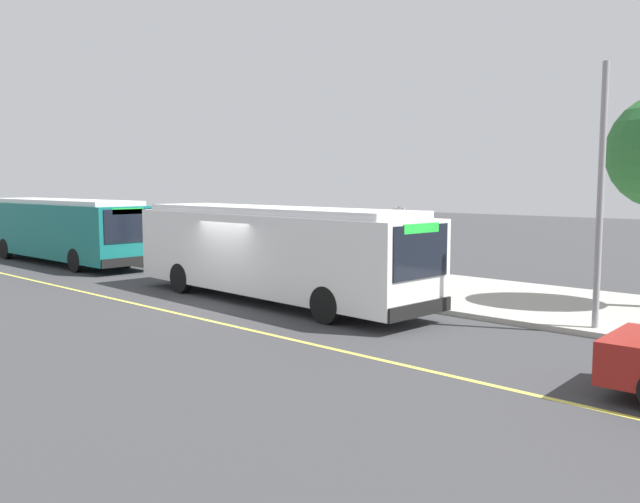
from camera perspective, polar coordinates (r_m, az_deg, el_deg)
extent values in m
plane|color=#38383A|center=(20.81, -7.68, -4.34)|extent=(120.00, 120.00, 0.00)
cube|color=#A8A399|center=(24.97, 3.05, -2.42)|extent=(44.00, 6.40, 0.15)
cube|color=#E0D64C|center=(19.52, -12.71, -5.10)|extent=(36.00, 0.14, 0.01)
cube|color=white|center=(20.61, -4.10, -0.05)|extent=(11.52, 3.08, 2.40)
cube|color=silver|center=(20.52, -4.13, 3.56)|extent=(10.60, 2.78, 0.20)
cube|color=black|center=(16.62, 8.71, -0.02)|extent=(0.14, 2.17, 1.34)
cube|color=black|center=(21.43, -1.47, 0.96)|extent=(10.04, 0.51, 1.06)
cube|color=#197259|center=(21.58, -1.45, -2.39)|extent=(10.84, 0.54, 0.28)
cube|color=#26D83F|center=(16.57, 8.76, 2.00)|extent=(0.10, 1.40, 0.24)
cube|color=black|center=(16.82, 8.67, -4.95)|extent=(0.20, 2.50, 0.36)
cylinder|color=black|center=(19.07, 5.50, -3.73)|extent=(1.01, 0.33, 1.00)
cylinder|color=black|center=(17.40, 0.55, -4.63)|extent=(1.01, 0.33, 1.00)
cylinder|color=black|center=(24.11, -7.23, -1.74)|extent=(1.01, 0.33, 1.00)
cylinder|color=black|center=(22.81, -11.87, -2.25)|extent=(1.01, 0.33, 1.00)
cube|color=#146B66|center=(32.97, -21.40, 1.77)|extent=(11.74, 2.55, 2.40)
cube|color=silver|center=(32.91, -21.48, 4.03)|extent=(10.80, 2.30, 0.20)
cube|color=black|center=(27.75, -16.18, 2.14)|extent=(0.04, 2.17, 1.34)
cube|color=black|center=(33.52, -19.43, 2.39)|extent=(10.33, 0.04, 1.06)
cube|color=silver|center=(33.62, -19.35, 0.24)|extent=(11.15, 0.03, 0.28)
cube|color=#26D83F|center=(27.72, -16.21, 3.36)|extent=(0.03, 1.40, 0.24)
cube|color=black|center=(27.87, -16.08, -0.84)|extent=(0.08, 2.50, 0.36)
cylinder|color=black|center=(30.39, -16.39, -0.37)|extent=(1.00, 0.28, 1.00)
cylinder|color=black|center=(29.29, -20.29, -0.72)|extent=(1.00, 0.28, 1.00)
cylinder|color=black|center=(36.71, -22.09, 0.47)|extent=(1.00, 0.28, 1.00)
cylinder|color=black|center=(35.81, -25.44, 0.21)|extent=(1.00, 0.28, 1.00)
cylinder|color=#333338|center=(23.15, 7.87, 0.06)|extent=(0.10, 0.10, 2.40)
cylinder|color=#333338|center=(22.10, 5.92, -0.19)|extent=(0.10, 0.10, 2.40)
cylinder|color=#333338|center=(24.73, 2.95, 0.47)|extent=(0.10, 0.10, 2.40)
cylinder|color=#333338|center=(23.76, 0.92, 0.26)|extent=(0.10, 0.10, 2.40)
cube|color=#333338|center=(23.32, 4.37, 3.19)|extent=(2.90, 1.60, 0.08)
cube|color=#4C606B|center=(23.92, 5.33, 0.27)|extent=(2.47, 0.04, 2.16)
cube|color=navy|center=(24.24, 1.95, 0.25)|extent=(0.06, 1.11, 1.82)
cube|color=brown|center=(23.42, 4.42, -1.69)|extent=(1.60, 0.44, 0.06)
cube|color=brown|center=(23.57, 4.79, -0.95)|extent=(1.60, 0.05, 0.44)
cube|color=#333338|center=(23.90, 3.07, -2.07)|extent=(0.08, 0.40, 0.45)
cube|color=#333338|center=(23.01, 5.82, -2.40)|extent=(0.08, 0.40, 0.45)
cylinder|color=#333338|center=(20.93, 6.79, 0.01)|extent=(0.07, 0.07, 2.80)
cube|color=white|center=(20.83, 6.80, 3.02)|extent=(0.44, 0.03, 0.56)
cube|color=red|center=(20.82, 6.77, 3.02)|extent=(0.40, 0.01, 0.16)
cylinder|color=#282D47|center=(20.94, 7.30, -2.68)|extent=(0.14, 0.14, 0.85)
cylinder|color=#282D47|center=(20.80, 7.01, -2.73)|extent=(0.14, 0.14, 0.85)
cube|color=#338C4C|center=(20.78, 7.19, -0.70)|extent=(0.24, 0.40, 0.62)
sphere|color=tan|center=(20.73, 7.20, 0.45)|extent=(0.22, 0.22, 0.22)
cylinder|color=gray|center=(17.33, 23.02, 4.35)|extent=(0.16, 0.16, 6.40)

